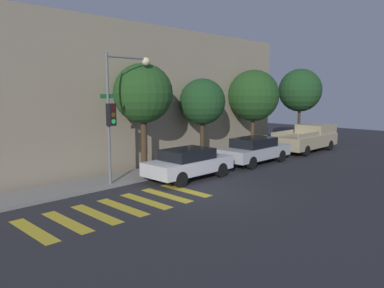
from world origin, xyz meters
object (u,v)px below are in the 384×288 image
at_px(sedan_near_corner, 189,163).
at_px(sedan_middle, 255,150).
at_px(tree_behind_truck, 300,90).
at_px(tree_far_end, 253,96).
at_px(tree_midblock, 202,102).
at_px(tree_near_corner, 143,94).
at_px(traffic_light_pole, 119,102).
at_px(pickup_truck, 308,138).

bearing_deg(sedan_near_corner, sedan_middle, 0.00).
bearing_deg(sedan_near_corner, tree_behind_truck, 8.95).
bearing_deg(tree_far_end, tree_midblock, 180.00).
height_order(tree_far_end, tree_behind_truck, tree_behind_truck).
height_order(sedan_near_corner, tree_midblock, tree_midblock).
relative_size(tree_near_corner, tree_far_end, 0.99).
bearing_deg(tree_behind_truck, tree_midblock, 180.00).
distance_m(sedan_near_corner, tree_behind_truck, 14.78).
distance_m(sedan_middle, tree_behind_truck, 9.87).
height_order(traffic_light_pole, tree_near_corner, traffic_light_pole).
bearing_deg(tree_midblock, sedan_middle, -50.46).
xyz_separation_m(pickup_truck, tree_midblock, (-7.98, 2.24, 2.51)).
bearing_deg(sedan_near_corner, tree_near_corner, 109.22).
height_order(traffic_light_pole, tree_midblock, traffic_light_pole).
distance_m(sedan_middle, tree_far_end, 4.73).
relative_size(sedan_near_corner, tree_far_end, 0.80).
relative_size(tree_far_end, tree_behind_truck, 0.94).
bearing_deg(sedan_middle, pickup_truck, 0.00).
xyz_separation_m(sedan_near_corner, sedan_middle, (5.20, 0.00, 0.02)).
distance_m(tree_midblock, tree_behind_truck, 10.90).
distance_m(tree_far_end, tree_behind_truck, 6.08).
distance_m(traffic_light_pole, pickup_truck, 14.47).
height_order(sedan_middle, tree_behind_truck, tree_behind_truck).
bearing_deg(traffic_light_pole, sedan_middle, -9.00).
height_order(sedan_middle, tree_midblock, tree_midblock).
height_order(traffic_light_pole, pickup_truck, traffic_light_pole).
bearing_deg(tree_far_end, pickup_truck, -35.31).
distance_m(tree_near_corner, tree_midblock, 4.16).
height_order(pickup_truck, tree_near_corner, tree_near_corner).
xyz_separation_m(sedan_middle, tree_far_end, (2.97, 2.24, 2.93)).
xyz_separation_m(sedan_near_corner, tree_behind_truck, (14.23, 2.24, 3.30)).
bearing_deg(tree_midblock, sedan_near_corner, -146.22).
bearing_deg(tree_near_corner, sedan_near_corner, -70.78).
distance_m(traffic_light_pole, tree_midblock, 6.26).
bearing_deg(tree_far_end, traffic_light_pole, -174.96).
bearing_deg(sedan_middle, tree_midblock, 129.54).
height_order(traffic_light_pole, sedan_near_corner, traffic_light_pole).
height_order(sedan_middle, tree_far_end, tree_far_end).
relative_size(sedan_middle, tree_behind_truck, 0.82).
xyz_separation_m(sedan_near_corner, pickup_truck, (11.33, 0.00, 0.13)).
bearing_deg(pickup_truck, traffic_light_pole, 174.87).
bearing_deg(tree_far_end, sedan_near_corner, -164.66).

